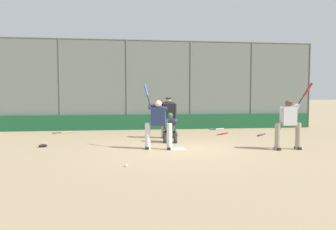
{
  "coord_description": "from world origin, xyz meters",
  "views": [
    {
      "loc": [
        1.67,
        10.47,
        1.8
      ],
      "look_at": [
        0.19,
        -1.0,
        1.05
      ],
      "focal_mm": 35.0,
      "sensor_mm": 36.0,
      "label": 1
    }
  ],
  "objects": [
    {
      "name": "baseball_loose",
      "position": [
        1.68,
        2.43,
        0.04
      ],
      "size": [
        0.07,
        0.07,
        0.07
      ],
      "primitive_type": "sphere",
      "color": "white",
      "rests_on": "ground_plane"
    },
    {
      "name": "padding_wall",
      "position": [
        0.0,
        -5.96,
        0.38
      ],
      "size": [
        15.92,
        0.18,
        0.76
      ],
      "primitive_type": "cube",
      "color": "#19512D",
      "rests_on": "ground_plane"
    },
    {
      "name": "home_plate_marker",
      "position": [
        0.0,
        0.0,
        0.01
      ],
      "size": [
        0.43,
        0.43,
        0.01
      ],
      "primitive_type": "cube",
      "color": "white",
      "rests_on": "ground_plane"
    },
    {
      "name": "backstop_fence",
      "position": [
        0.0,
        -6.06,
        2.34
      ],
      "size": [
        16.32,
        0.08,
        4.49
      ],
      "color": "#515651",
      "rests_on": "ground_plane"
    },
    {
      "name": "spare_bat_near_backstop",
      "position": [
        -4.06,
        -2.87,
        0.03
      ],
      "size": [
        0.65,
        0.66,
        0.07
      ],
      "rotation": [
        0.0,
        0.0,
        0.8
      ],
      "color": "black",
      "rests_on": "ground_plane"
    },
    {
      "name": "spare_bat_by_padding",
      "position": [
        4.45,
        -4.93,
        0.03
      ],
      "size": [
        0.8,
        0.43,
        0.07
      ],
      "rotation": [
        0.0,
        0.0,
        3.61
      ],
      "color": "black",
      "rests_on": "ground_plane"
    },
    {
      "name": "catcher_behind_plate",
      "position": [
        0.04,
        -1.48,
        0.57
      ],
      "size": [
        0.59,
        0.72,
        1.1
      ],
      "rotation": [
        0.0,
        0.0,
        -0.11
      ],
      "color": "#333333",
      "rests_on": "ground_plane"
    },
    {
      "name": "spare_bat_third_base_side",
      "position": [
        -2.94,
        -5.4,
        0.03
      ],
      "size": [
        0.85,
        0.41,
        0.07
      ],
      "rotation": [
        0.0,
        0.0,
        3.56
      ],
      "color": "black",
      "rests_on": "ground_plane"
    },
    {
      "name": "fielding_glove_on_dirt",
      "position": [
        4.47,
        -0.95,
        0.05
      ],
      "size": [
        0.28,
        0.21,
        0.1
      ],
      "color": "black",
      "rests_on": "ground_plane"
    },
    {
      "name": "bleachers_beyond",
      "position": [
        -2.7,
        -8.56,
        0.48
      ],
      "size": [
        11.37,
        2.5,
        1.48
      ],
      "color": "slate",
      "rests_on": "ground_plane"
    },
    {
      "name": "umpire_home",
      "position": [
        -0.04,
        -2.62,
        0.89
      ],
      "size": [
        0.68,
        0.42,
        1.66
      ],
      "rotation": [
        0.0,
        0.0,
        -0.03
      ],
      "color": "gray",
      "rests_on": "ground_plane"
    },
    {
      "name": "ground_plane",
      "position": [
        0.0,
        0.0,
        0.0
      ],
      "size": [
        160.0,
        160.0,
        0.0
      ],
      "primitive_type": "plane",
      "color": "tan"
    },
    {
      "name": "spare_bat_first_base_side",
      "position": [
        -2.65,
        -3.57,
        0.03
      ],
      "size": [
        0.67,
        0.62,
        0.07
      ],
      "rotation": [
        0.0,
        0.0,
        3.89
      ],
      "color": "black",
      "rests_on": "ground_plane"
    },
    {
      "name": "batter_at_plate",
      "position": [
        0.64,
        -0.02,
        0.86
      ],
      "size": [
        0.88,
        0.81,
        2.14
      ],
      "rotation": [
        0.0,
        0.0,
        -0.26
      ],
      "color": "silver",
      "rests_on": "ground_plane"
    },
    {
      "name": "batter_on_deck",
      "position": [
        -3.52,
        0.59,
        0.87
      ],
      "size": [
        1.04,
        0.59,
        2.15
      ],
      "rotation": [
        0.0,
        0.0,
        3.18
      ],
      "color": "gray",
      "rests_on": "ground_plane"
    }
  ]
}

